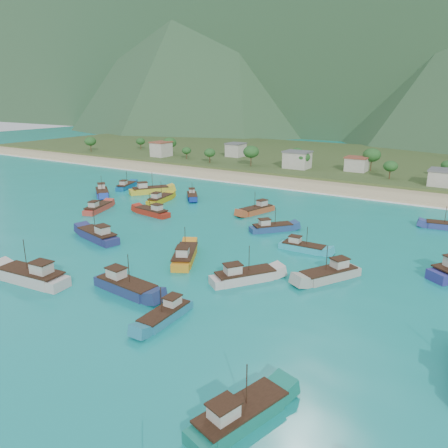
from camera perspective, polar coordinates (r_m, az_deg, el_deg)
The scene contains 25 objects.
ground at distance 74.48m, azimuth -3.74°, elevation -6.25°, with size 600.00×600.00×0.00m, color #0C7B84.
beach at distance 143.20m, azimuth 15.25°, elevation 4.41°, with size 400.00×18.00×1.20m, color beige.
land at distance 201.49m, azimuth 20.59°, elevation 7.34°, with size 400.00×110.00×2.40m, color #385123.
surf_line at distance 134.34m, azimuth 14.01°, elevation 3.71°, with size 400.00×2.50×0.08m, color white.
village at distance 159.84m, azimuth 27.02°, elevation 6.08°, with size 215.17×29.41×7.50m.
vegetation at distance 166.58m, azimuth 16.49°, elevation 7.78°, with size 271.76×25.17×8.55m.
boat_0 at distance 134.15m, azimuth -9.68°, elevation 4.34°, with size 9.64×11.57×6.94m.
boat_4 at distance 93.56m, azimuth -16.16°, elevation -1.50°, with size 12.01×5.90×6.82m.
boat_5 at distance 122.68m, azimuth -8.34°, elevation 3.17°, with size 4.76×10.61×6.05m.
boat_6 at distance 116.62m, azimuth -16.14°, elevation 1.97°, with size 5.87×10.47×5.93m.
boat_9 at distance 68.54m, azimuth -12.67°, elevation -8.00°, with size 11.53×4.26×6.68m.
boat_13 at distance 126.05m, azimuth -4.17°, elevation 3.60°, with size 7.62×8.50×5.23m.
boat_15 at distance 76.33m, azimuth -23.74°, elevation -6.33°, with size 13.03×5.05×7.51m.
boat_17 at distance 134.44m, azimuth -15.63°, elevation 3.94°, with size 10.45×9.35×6.42m.
boat_19 at distance 110.56m, azimuth 4.31°, elevation 1.81°, with size 5.62×10.61×6.01m.
boat_20 at distance 70.48m, azimuth 2.63°, elevation -6.93°, with size 8.81×10.65×6.37m.
boat_22 at distance 79.10m, azimuth -5.14°, elevation -4.26°, with size 8.15×11.28×6.54m.
boat_23 at distance 43.48m, azimuth 2.06°, elevation -23.79°, with size 5.97×11.01×6.24m.
boat_26 at distance 85.18m, azimuth 10.26°, elevation -3.08°, with size 9.09×2.96×5.32m.
boat_28 at distance 109.12m, azimuth 27.18°, elevation -0.27°, with size 9.80×4.33×5.59m.
boat_29 at distance 73.29m, azimuth 13.62°, elevation -6.46°, with size 8.06×10.91×6.35m.
boat_30 at distance 59.89m, azimuth -7.68°, elevation -11.77°, with size 2.91×9.17×5.38m.
boat_31 at distance 109.77m, azimuth -9.36°, elevation 1.52°, with size 10.40×4.24×5.97m.
boat_32 at distance 96.27m, azimuth 6.27°, elevation -0.54°, with size 8.44×9.14×5.69m.
boat_33 at distance 142.92m, azimuth -12.65°, elevation 4.83°, with size 5.88×10.05×5.70m.
Camera 1 is at (40.80, -55.18, 28.94)m, focal length 35.00 mm.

